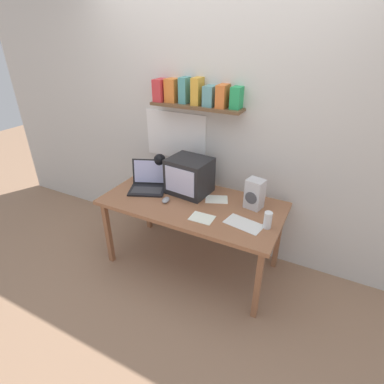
# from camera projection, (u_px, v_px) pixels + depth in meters

# --- Properties ---
(ground_plane) EXTENTS (12.00, 12.00, 0.00)m
(ground_plane) POSITION_uv_depth(u_px,v_px,m) (192.00, 263.00, 2.99)
(ground_plane) COLOR #9A755A
(back_wall) EXTENTS (5.60, 0.24, 2.60)m
(back_wall) POSITION_uv_depth(u_px,v_px,m) (215.00, 122.00, 2.75)
(back_wall) COLOR silver
(back_wall) RESTS_ON ground_plane
(corner_desk) EXTENTS (1.59, 0.79, 0.70)m
(corner_desk) POSITION_uv_depth(u_px,v_px,m) (192.00, 207.00, 2.68)
(corner_desk) COLOR #996141
(corner_desk) RESTS_ON ground_plane
(crt_monitor) EXTENTS (0.40, 0.35, 0.33)m
(crt_monitor) POSITION_uv_depth(u_px,v_px,m) (189.00, 176.00, 2.74)
(crt_monitor) COLOR #232326
(crt_monitor) RESTS_ON corner_desk
(laptop) EXTENTS (0.41, 0.39, 0.26)m
(laptop) POSITION_uv_depth(u_px,v_px,m) (148.00, 182.00, 2.86)
(laptop) COLOR black
(laptop) RESTS_ON corner_desk
(desk_lamp) EXTENTS (0.13, 0.19, 0.30)m
(desk_lamp) POSITION_uv_depth(u_px,v_px,m) (161.00, 163.00, 2.91)
(desk_lamp) COLOR black
(desk_lamp) RESTS_ON corner_desk
(juice_glass) EXTENTS (0.06, 0.06, 0.14)m
(juice_glass) POSITION_uv_depth(u_px,v_px,m) (268.00, 221.00, 2.28)
(juice_glass) COLOR white
(juice_glass) RESTS_ON corner_desk
(space_heater) EXTENTS (0.16, 0.15, 0.26)m
(space_heater) POSITION_uv_depth(u_px,v_px,m) (255.00, 194.00, 2.51)
(space_heater) COLOR silver
(space_heater) RESTS_ON corner_desk
(computer_mouse) EXTENTS (0.08, 0.11, 0.03)m
(computer_mouse) POSITION_uv_depth(u_px,v_px,m) (166.00, 200.00, 2.65)
(computer_mouse) COLOR gray
(computer_mouse) RESTS_ON corner_desk
(loose_paper_near_laptop) EXTENTS (0.32, 0.22, 0.00)m
(loose_paper_near_laptop) POSITION_uv_depth(u_px,v_px,m) (244.00, 224.00, 2.35)
(loose_paper_near_laptop) COLOR white
(loose_paper_near_laptop) RESTS_ON corner_desk
(printed_handout) EXTENTS (0.24, 0.21, 0.00)m
(printed_handout) POSITION_uv_depth(u_px,v_px,m) (217.00, 199.00, 2.69)
(printed_handout) COLOR white
(printed_handout) RESTS_ON corner_desk
(open_notebook) EXTENTS (0.20, 0.15, 0.00)m
(open_notebook) POSITION_uv_depth(u_px,v_px,m) (202.00, 218.00, 2.42)
(open_notebook) COLOR white
(open_notebook) RESTS_ON corner_desk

